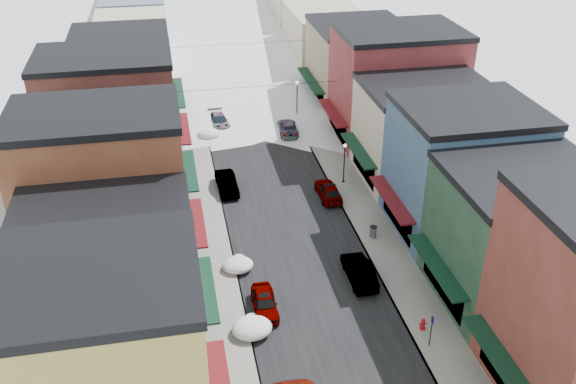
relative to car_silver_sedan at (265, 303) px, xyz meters
name	(u,v)px	position (x,y,z in m)	size (l,w,h in m)	color
road	(234,80)	(3.72, 46.48, -0.67)	(10.00, 160.00, 0.01)	black
sidewalk_left	(183,83)	(-2.88, 46.48, -0.60)	(3.20, 160.00, 0.15)	gray
sidewalk_right	(284,76)	(10.32, 46.48, -0.60)	(3.20, 160.00, 0.15)	gray
curb_left	(195,82)	(-1.33, 46.48, -0.60)	(0.10, 160.00, 0.15)	slate
curb_right	(272,77)	(8.77, 46.48, -0.60)	(0.10, 160.00, 0.15)	slate
bldg_l_yellow	(100,369)	(-9.48, -9.52, 5.08)	(11.30, 8.70, 11.50)	gold
bldg_l_cream	(110,280)	(-9.47, -1.02, 4.08)	(11.30, 8.20, 9.50)	beige
bldg_l_brick_near	(105,194)	(-9.98, 6.98, 5.58)	(12.30, 8.20, 12.50)	brown
bldg_l_grayblue	(119,162)	(-9.47, 15.48, 3.83)	(11.30, 9.20, 9.00)	gray
bldg_l_brick_far	(110,111)	(-10.48, 24.48, 4.83)	(13.30, 9.20, 11.00)	#5D241E
bldg_l_tan	(124,80)	(-9.47, 34.48, 4.33)	(11.30, 11.20, 10.00)	tan
bldg_r_green	(519,237)	(16.91, -1.52, 4.08)	(11.30, 9.20, 9.50)	#1E3F2B
bldg_r_blue	(462,169)	(16.91, 7.48, 4.58)	(11.30, 9.20, 10.50)	#355578
bldg_r_cream	(423,131)	(17.41, 16.48, 3.83)	(12.30, 9.20, 9.00)	beige
bldg_r_brick_far	(396,85)	(17.91, 25.48, 5.08)	(13.30, 9.20, 11.50)	maroon
bldg_r_tan	(358,64)	(16.91, 35.48, 4.08)	(11.30, 11.20, 9.50)	#8B7A5B
distant_blocks	(215,8)	(3.72, 69.48, 3.32)	(34.00, 55.00, 8.00)	gray
overhead_cables	(246,63)	(3.72, 33.98, 5.52)	(16.40, 15.04, 0.04)	black
car_silver_sedan	(265,303)	(0.00, 0.00, 0.00)	(1.60, 3.98, 1.36)	#AEB1B7
car_dark_hatch	(227,183)	(-0.58, 17.11, 0.06)	(1.57, 4.50, 1.48)	black
car_silver_wagon	(219,121)	(0.22, 31.66, 0.00)	(1.90, 4.67, 1.36)	#A4A7AC
car_green_sedan	(359,271)	(7.22, 2.08, 0.09)	(1.62, 4.64, 1.53)	black
car_gray_suv	(328,190)	(8.02, 14.08, 0.06)	(1.74, 4.33, 1.48)	gray
car_black_sedan	(288,127)	(7.22, 28.38, 0.02)	(1.97, 4.84, 1.40)	black
car_lane_silver	(222,72)	(2.26, 47.62, 0.07)	(1.76, 4.37, 1.49)	gray
car_lane_white	(240,54)	(5.65, 55.49, 0.01)	(2.27, 4.93, 1.37)	white
fire_hydrant	(423,324)	(9.66, -3.95, -0.15)	(0.48, 0.36, 0.82)	red
parking_sign	(431,329)	(9.48, -5.52, 0.86)	(0.06, 0.33, 2.38)	black
trash_can	(373,232)	(9.86, 7.03, -0.04)	(0.57, 0.57, 0.97)	slate
streetlamp_near	(344,158)	(10.04, 16.37, 1.89)	(0.32, 0.32, 3.84)	black
streetlamp_far	(297,95)	(8.92, 31.65, 2.29)	(0.37, 0.37, 4.47)	black
snow_pile_near	(252,327)	(-1.16, -2.07, -0.15)	(2.61, 2.81, 1.10)	white
snow_pile_mid	(238,264)	(-1.16, 4.98, -0.22)	(2.29, 2.61, 0.97)	white
snow_pile_far	(209,134)	(-1.16, 28.79, -0.19)	(2.44, 2.70, 1.03)	white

